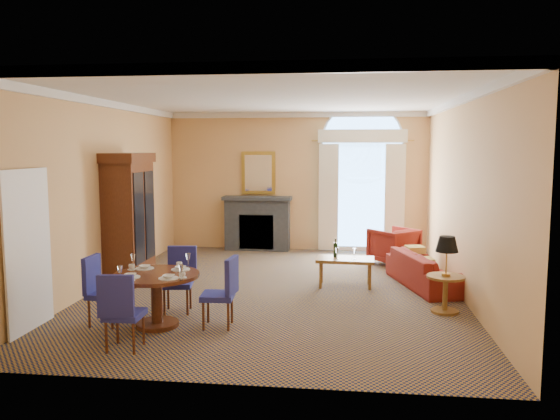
# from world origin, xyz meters

# --- Properties ---
(ground) EXTENTS (7.50, 7.50, 0.00)m
(ground) POSITION_xyz_m (0.00, 0.00, 0.00)
(ground) COLOR #141C40
(ground) RESTS_ON ground
(room_envelope) EXTENTS (6.04, 7.52, 3.45)m
(room_envelope) POSITION_xyz_m (-0.03, 0.67, 2.51)
(room_envelope) COLOR tan
(room_envelope) RESTS_ON ground
(armoire) EXTENTS (0.66, 1.17, 2.29)m
(armoire) POSITION_xyz_m (-2.72, 0.35, 1.11)
(armoire) COLOR #401D0E
(armoire) RESTS_ON ground
(dining_table) EXTENTS (1.15, 1.15, 0.92)m
(dining_table) POSITION_xyz_m (-1.35, -2.08, 0.54)
(dining_table) COLOR #401D0E
(dining_table) RESTS_ON ground
(dining_chair_north) EXTENTS (0.48, 0.49, 0.94)m
(dining_chair_north) POSITION_xyz_m (-1.26, -1.33, 0.54)
(dining_chair_north) COLOR navy
(dining_chair_north) RESTS_ON ground
(dining_chair_south) EXTENTS (0.45, 0.46, 0.94)m
(dining_chair_south) POSITION_xyz_m (-1.45, -3.02, 0.54)
(dining_chair_south) COLOR navy
(dining_chair_south) RESTS_ON ground
(dining_chair_east) EXTENTS (0.47, 0.45, 0.94)m
(dining_chair_east) POSITION_xyz_m (-0.44, -1.99, 0.54)
(dining_chair_east) COLOR navy
(dining_chair_east) RESTS_ON ground
(dining_chair_west) EXTENTS (0.45, 0.44, 0.94)m
(dining_chair_west) POSITION_xyz_m (-2.14, -2.10, 0.54)
(dining_chair_west) COLOR navy
(dining_chair_west) RESTS_ON ground
(sofa) EXTENTS (1.27, 2.12, 0.58)m
(sofa) POSITION_xyz_m (2.55, 0.53, 0.29)
(sofa) COLOR maroon
(sofa) RESTS_ON ground
(armchair) EXTENTS (1.14, 1.15, 0.75)m
(armchair) POSITION_xyz_m (2.14, 2.34, 0.37)
(armchair) COLOR maroon
(armchair) RESTS_ON ground
(coffee_table) EXTENTS (1.01, 0.59, 0.83)m
(coffee_table) POSITION_xyz_m (1.14, 0.36, 0.46)
(coffee_table) COLOR brown
(coffee_table) RESTS_ON ground
(side_table) EXTENTS (0.55, 0.55, 1.10)m
(side_table) POSITION_xyz_m (2.60, -0.97, 0.70)
(side_table) COLOR brown
(side_table) RESTS_ON ground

